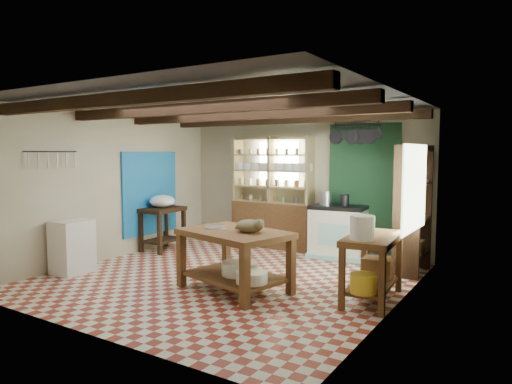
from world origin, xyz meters
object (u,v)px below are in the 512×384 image
Objects in this scene: stove at (338,232)px; prep_table at (163,229)px; right_counter at (372,268)px; cat at (250,226)px; work_table at (234,261)px; white_cabinet at (72,247)px.

stove is 3.34m from prep_table.
right_counter is 1.67m from cat.
prep_table is (-2.65, 1.38, 0.00)m from work_table.
cat is at bearing -28.86° from prep_table.
work_table is at bearing 10.95° from white_cabinet.
prep_table is at bearing 166.15° from work_table.
prep_table is 1.00× the size of white_cabinet.
cat reaches higher than prep_table.
stove is 2.48× the size of cat.
work_table is 1.76× the size of prep_table.
cat reaches higher than stove.
white_cabinet is (-0.02, -1.99, -0.00)m from prep_table.
prep_table is 0.71× the size of right_counter.
work_table is at bearing -166.05° from right_counter.
stove is at bearing 17.90° from prep_table.
right_counter is (4.38, -0.79, 0.00)m from prep_table.
stove is at bearing 43.60° from white_cabinet.
stove is at bearing 89.01° from cat.
right_counter is at bearing 32.30° from work_table.
stove reaches higher than right_counter.
work_table is 1.83m from right_counter.
cat is (2.92, 0.60, 0.50)m from white_cabinet.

